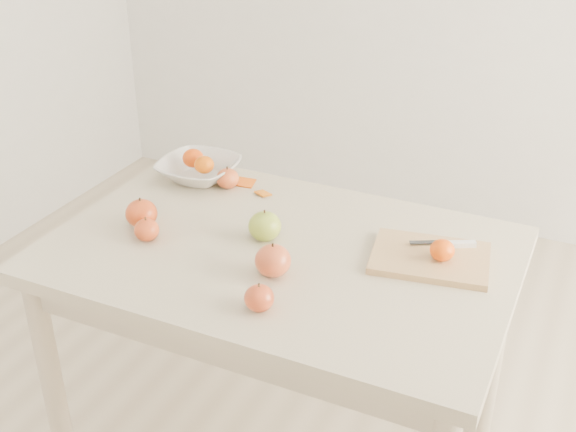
% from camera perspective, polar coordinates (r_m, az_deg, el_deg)
% --- Properties ---
extents(table, '(1.20, 0.80, 0.75)m').
position_cam_1_polar(table, '(1.94, -0.63, -5.04)').
color(table, beige).
rests_on(table, ground).
extents(cutting_board, '(0.32, 0.26, 0.02)m').
position_cam_1_polar(cutting_board, '(1.86, 11.16, -3.28)').
color(cutting_board, tan).
rests_on(cutting_board, table).
extents(board_tangerine, '(0.06, 0.06, 0.05)m').
position_cam_1_polar(board_tangerine, '(1.83, 12.09, -2.66)').
color(board_tangerine, '#DE5A07').
rests_on(board_tangerine, cutting_board).
extents(fruit_bowl, '(0.24, 0.24, 0.06)m').
position_cam_1_polar(fruit_bowl, '(2.27, -7.06, 3.65)').
color(fruit_bowl, silver).
rests_on(fruit_bowl, table).
extents(bowl_tangerine_near, '(0.07, 0.07, 0.06)m').
position_cam_1_polar(bowl_tangerine_near, '(2.28, -7.51, 4.57)').
color(bowl_tangerine_near, '#C83807').
rests_on(bowl_tangerine_near, fruit_bowl).
extents(bowl_tangerine_far, '(0.06, 0.06, 0.05)m').
position_cam_1_polar(bowl_tangerine_far, '(2.23, -6.64, 4.05)').
color(bowl_tangerine_far, '#D06007').
rests_on(bowl_tangerine_far, fruit_bowl).
extents(orange_peel_a, '(0.06, 0.05, 0.01)m').
position_cam_1_polar(orange_peel_a, '(2.23, -3.42, 2.56)').
color(orange_peel_a, '#E15D0F').
rests_on(orange_peel_a, table).
extents(orange_peel_b, '(0.06, 0.05, 0.01)m').
position_cam_1_polar(orange_peel_b, '(2.16, -1.99, 1.75)').
color(orange_peel_b, '#CA620E').
rests_on(orange_peel_b, table).
extents(paring_knife, '(0.16, 0.08, 0.01)m').
position_cam_1_polar(paring_knife, '(1.90, 13.11, -2.15)').
color(paring_knife, white).
rests_on(paring_knife, cutting_board).
extents(apple_green, '(0.09, 0.09, 0.08)m').
position_cam_1_polar(apple_green, '(1.91, -1.85, -0.81)').
color(apple_green, olive).
rests_on(apple_green, table).
extents(apple_red_e, '(0.07, 0.07, 0.06)m').
position_cam_1_polar(apple_red_e, '(1.64, -2.29, -6.50)').
color(apple_red_e, '#9F1D12').
rests_on(apple_red_e, table).
extents(apple_red_d, '(0.07, 0.07, 0.06)m').
position_cam_1_polar(apple_red_d, '(1.94, -11.11, -1.09)').
color(apple_red_d, '#8A0D01').
rests_on(apple_red_d, table).
extents(apple_red_b, '(0.09, 0.09, 0.08)m').
position_cam_1_polar(apple_red_b, '(2.01, -11.51, 0.20)').
color(apple_red_b, '#A42416').
rests_on(apple_red_b, table).
extents(apple_red_c, '(0.09, 0.09, 0.08)m').
position_cam_1_polar(apple_red_c, '(1.76, -1.20, -3.54)').
color(apple_red_c, '#A72F1E').
rests_on(apple_red_c, table).
extents(apple_red_a, '(0.07, 0.07, 0.06)m').
position_cam_1_polar(apple_red_a, '(2.20, -4.79, 2.98)').
color(apple_red_a, maroon).
rests_on(apple_red_a, table).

